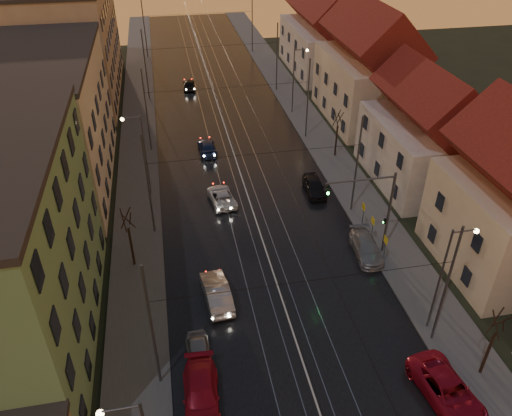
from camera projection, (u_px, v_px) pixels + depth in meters
road at (229, 140)px, 55.96m from camera, size 16.00×120.00×0.04m
sidewalk_left at (138, 147)px, 54.37m from camera, size 4.00×120.00×0.15m
sidewalk_right at (315, 132)px, 57.49m from camera, size 4.00×120.00×0.15m
tram_rail_0 at (210, 141)px, 55.60m from camera, size 0.06×120.00×0.03m
tram_rail_1 at (222, 140)px, 55.82m from camera, size 0.06×120.00×0.03m
tram_rail_2 at (236, 139)px, 56.06m from camera, size 0.06×120.00×0.03m
tram_rail_3 at (248, 138)px, 56.28m from camera, size 0.06×120.00×0.03m
apartment_left_2 at (45, 125)px, 45.00m from camera, size 10.00×20.00×12.00m
apartment_left_3 at (72, 41)px, 63.98m from camera, size 10.00×24.00×14.00m
house_right_2 at (427, 136)px, 46.26m from camera, size 9.18×12.24×9.20m
house_right_3 at (369, 71)px, 57.83m from camera, size 9.18×14.28×11.50m
house_right_4 at (322, 36)px, 72.91m from camera, size 9.18×16.32×10.00m
catenary_pole_l_1 at (152, 329)px, 26.87m from camera, size 0.16×0.16×9.00m
catenary_pole_r_1 at (446, 287)px, 29.56m from camera, size 0.16×0.16×9.00m
catenary_pole_l_2 at (148, 186)px, 39.08m from camera, size 0.16×0.16×9.00m
catenary_pole_r_2 at (357, 166)px, 41.77m from camera, size 0.16×0.16×9.00m
catenary_pole_l_3 at (147, 112)px, 51.30m from camera, size 0.16×0.16×9.00m
catenary_pole_r_3 at (308, 100)px, 53.99m from camera, size 0.16×0.16×9.00m
catenary_pole_l_4 at (145, 66)px, 63.51m from camera, size 0.16×0.16×9.00m
catenary_pole_r_4 at (277, 58)px, 66.20m from camera, size 0.16×0.16×9.00m
catenary_pole_l_5 at (145, 29)px, 78.17m from camera, size 0.16×0.16×9.00m
catenary_pole_r_5 at (252, 24)px, 80.86m from camera, size 0.16×0.16×9.00m
street_lamp_1 at (447, 270)px, 30.24m from camera, size 1.75×0.32×8.00m
street_lamp_2 at (141, 148)px, 43.67m from camera, size 1.75×0.32×8.00m
street_lamp_3 at (296, 74)px, 59.55m from camera, size 1.75×0.32×8.00m
traffic_light_mast at (378, 205)px, 36.74m from camera, size 5.30×0.32×7.20m
bare_tree_0 at (130, 240)px, 36.70m from camera, size 1.09×1.09×5.11m
bare_tree_1 at (490, 345)px, 28.49m from camera, size 1.09×1.09×5.11m
bare_tree_2 at (337, 135)px, 51.32m from camera, size 1.09×1.09×5.11m
driving_car_1 at (217, 292)px, 34.55m from camera, size 2.04×4.84×1.55m
driving_car_2 at (222, 196)px, 45.06m from camera, size 2.57×4.62×1.22m
driving_car_3 at (207, 147)px, 53.15m from camera, size 1.86×4.34×1.25m
driving_car_4 at (189, 84)px, 68.70m from camera, size 1.81×4.04×1.35m
parked_left_2 at (201, 395)px, 27.84m from camera, size 2.30×5.08×1.44m
parked_left_3 at (199, 355)px, 30.22m from camera, size 1.56×3.72×1.26m
parked_right_0 at (448, 391)px, 28.02m from camera, size 3.12×5.63×1.49m
parked_right_1 at (366, 248)px, 38.83m from camera, size 2.22×4.71×1.33m
parked_right_2 at (314, 186)px, 46.33m from camera, size 1.90×4.29×1.44m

